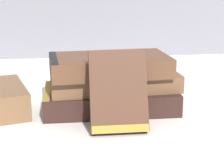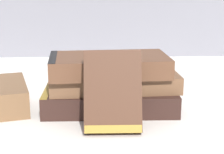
{
  "view_description": "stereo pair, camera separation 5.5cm",
  "coord_description": "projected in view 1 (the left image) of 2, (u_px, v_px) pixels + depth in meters",
  "views": [
    {
      "loc": [
        -0.06,
        -0.62,
        0.23
      ],
      "look_at": [
        0.02,
        0.0,
        0.07
      ],
      "focal_mm": 60.0,
      "sensor_mm": 36.0,
      "label": 1
    },
    {
      "loc": [
        -0.0,
        -0.62,
        0.23
      ],
      "look_at": [
        0.02,
        0.0,
        0.07
      ],
      "focal_mm": 60.0,
      "sensor_mm": 36.0,
      "label": 2
    }
  ],
  "objects": [
    {
      "name": "ground_plane",
      "position": [
        103.0,
        113.0,
        0.66
      ],
      "size": [
        3.0,
        3.0,
        0.0
      ],
      "primitive_type": "plane",
      "color": "white"
    },
    {
      "name": "book_flat_bottom",
      "position": [
        107.0,
        98.0,
        0.68
      ],
      "size": [
        0.24,
        0.13,
        0.04
      ],
      "rotation": [
        0.0,
        0.0,
        -0.0
      ],
      "color": "#331E19",
      "rests_on": "ground_plane"
    },
    {
      "name": "book_leaning_front",
      "position": [
        118.0,
        95.0,
        0.58
      ],
      "size": [
        0.09,
        0.06,
        0.12
      ],
      "rotation": [
        -0.36,
        0.0,
        0.0
      ],
      "color": "#4C2D1E",
      "rests_on": "ground_plane"
    },
    {
      "name": "pocket_watch",
      "position": [
        123.0,
        56.0,
        0.64
      ],
      "size": [
        0.06,
        0.06,
        0.01
      ],
      "color": "silver",
      "rests_on": "book_flat_top"
    },
    {
      "name": "book_flat_middle",
      "position": [
        111.0,
        80.0,
        0.68
      ],
      "size": [
        0.23,
        0.13,
        0.03
      ],
      "rotation": [
        0.0,
        0.0,
        0.06
      ],
      "color": "brown",
      "rests_on": "book_flat_bottom"
    },
    {
      "name": "reading_glasses",
      "position": [
        88.0,
        86.0,
        0.82
      ],
      "size": [
        0.11,
        0.06,
        0.0
      ],
      "rotation": [
        0.0,
        0.0,
        0.16
      ],
      "color": "#ADADB2",
      "rests_on": "ground_plane"
    },
    {
      "name": "book_flat_top",
      "position": [
        106.0,
        65.0,
        0.65
      ],
      "size": [
        0.21,
        0.13,
        0.03
      ],
      "rotation": [
        0.0,
        0.0,
        0.08
      ],
      "color": "brown",
      "rests_on": "book_flat_middle"
    }
  ]
}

